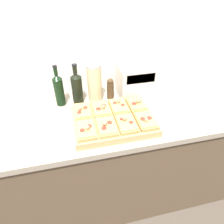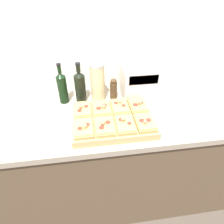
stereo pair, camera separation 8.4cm
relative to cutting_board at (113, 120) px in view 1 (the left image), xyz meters
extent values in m
cube|color=silver|center=(0.00, 0.46, 0.31)|extent=(6.00, 0.06, 2.50)
cube|color=brown|center=(0.00, 0.11, -0.50)|extent=(2.60, 0.64, 0.87)
cube|color=gray|center=(0.00, 0.11, -0.04)|extent=(2.63, 0.67, 0.04)
cube|color=tan|center=(0.00, 0.00, 0.00)|extent=(0.48, 0.36, 0.04)
cube|color=tan|center=(-0.17, 0.09, 0.03)|extent=(0.11, 0.16, 0.02)
cube|color=#E5A856|center=(-0.17, 0.09, 0.05)|extent=(0.10, 0.15, 0.01)
cylinder|color=#AD2D23|center=(-0.19, 0.06, 0.05)|extent=(0.03, 0.03, 0.00)
cylinder|color=#AD2D23|center=(-0.15, 0.10, 0.05)|extent=(0.03, 0.03, 0.00)
sphere|color=#937A5B|center=(-0.19, 0.08, 0.06)|extent=(0.03, 0.03, 0.03)
cube|color=tan|center=(-0.06, 0.09, 0.03)|extent=(0.11, 0.16, 0.02)
cube|color=#E5A856|center=(-0.06, 0.09, 0.05)|extent=(0.10, 0.15, 0.01)
cylinder|color=#AD2D23|center=(-0.08, 0.07, 0.05)|extent=(0.03, 0.03, 0.00)
cylinder|color=#AD2D23|center=(-0.04, 0.09, 0.05)|extent=(0.03, 0.03, 0.00)
sphere|color=#937A5B|center=(-0.05, 0.07, 0.06)|extent=(0.03, 0.03, 0.03)
cube|color=tan|center=(0.06, 0.09, 0.03)|extent=(0.11, 0.16, 0.02)
cube|color=#E5A856|center=(0.06, 0.09, 0.05)|extent=(0.10, 0.15, 0.01)
cylinder|color=#AD2D23|center=(0.04, 0.11, 0.05)|extent=(0.03, 0.03, 0.00)
cylinder|color=#AD2D23|center=(0.08, 0.07, 0.05)|extent=(0.03, 0.03, 0.00)
sphere|color=#937A5B|center=(0.06, 0.11, 0.06)|extent=(0.02, 0.02, 0.02)
cube|color=tan|center=(0.17, 0.09, 0.03)|extent=(0.11, 0.16, 0.02)
cube|color=#E5A856|center=(0.17, 0.09, 0.05)|extent=(0.10, 0.15, 0.01)
cylinder|color=#AD2D23|center=(0.15, 0.07, 0.05)|extent=(0.03, 0.03, 0.00)
cylinder|color=#AD2D23|center=(0.19, 0.09, 0.05)|extent=(0.03, 0.03, 0.00)
sphere|color=#937A5B|center=(0.19, 0.08, 0.06)|extent=(0.03, 0.03, 0.03)
cube|color=tan|center=(-0.17, -0.09, 0.03)|extent=(0.11, 0.16, 0.02)
cube|color=#E5A856|center=(-0.17, -0.09, 0.05)|extent=(0.10, 0.15, 0.01)
cylinder|color=#AD2D23|center=(-0.19, -0.10, 0.05)|extent=(0.03, 0.03, 0.00)
cylinder|color=#AD2D23|center=(-0.15, -0.08, 0.05)|extent=(0.03, 0.03, 0.00)
sphere|color=#937A5B|center=(-0.17, -0.10, 0.06)|extent=(0.03, 0.03, 0.03)
cube|color=tan|center=(-0.06, -0.09, 0.03)|extent=(0.11, 0.16, 0.02)
cube|color=#E5A856|center=(-0.06, -0.09, 0.05)|extent=(0.10, 0.15, 0.01)
cylinder|color=#AD2D23|center=(-0.08, -0.11, 0.05)|extent=(0.03, 0.03, 0.00)
cylinder|color=#AD2D23|center=(-0.04, -0.07, 0.05)|extent=(0.03, 0.03, 0.00)
sphere|color=#937A5B|center=(-0.07, -0.09, 0.06)|extent=(0.03, 0.03, 0.03)
cube|color=tan|center=(0.06, -0.09, 0.03)|extent=(0.11, 0.16, 0.02)
cube|color=#E5A856|center=(0.06, -0.09, 0.05)|extent=(0.10, 0.15, 0.01)
cylinder|color=#AD2D23|center=(0.04, -0.06, 0.05)|extent=(0.02, 0.02, 0.00)
cylinder|color=#AD2D23|center=(0.08, -0.10, 0.05)|extent=(0.02, 0.02, 0.00)
sphere|color=#937A5B|center=(0.05, -0.07, 0.06)|extent=(0.03, 0.03, 0.03)
cube|color=tan|center=(0.17, -0.09, 0.03)|extent=(0.11, 0.16, 0.02)
cube|color=#E5A856|center=(0.17, -0.09, 0.05)|extent=(0.10, 0.15, 0.01)
cylinder|color=#AD2D23|center=(0.15, -0.09, 0.05)|extent=(0.03, 0.03, 0.00)
cylinder|color=#AD2D23|center=(0.19, -0.09, 0.05)|extent=(0.03, 0.03, 0.00)
sphere|color=#937A5B|center=(0.17, -0.11, 0.06)|extent=(0.02, 0.02, 0.02)
cylinder|color=black|center=(-0.30, 0.28, 0.08)|extent=(0.06, 0.06, 0.19)
cone|color=black|center=(-0.30, 0.28, 0.19)|extent=(0.06, 0.06, 0.03)
cylinder|color=black|center=(-0.30, 0.28, 0.23)|extent=(0.02, 0.02, 0.05)
cylinder|color=black|center=(-0.30, 0.28, 0.26)|extent=(0.03, 0.03, 0.01)
cylinder|color=black|center=(-0.18, 0.28, 0.07)|extent=(0.07, 0.07, 0.19)
cone|color=black|center=(-0.18, 0.28, 0.18)|extent=(0.07, 0.07, 0.03)
cylinder|color=black|center=(-0.18, 0.28, 0.22)|extent=(0.03, 0.03, 0.05)
cylinder|color=black|center=(-0.18, 0.28, 0.25)|extent=(0.03, 0.03, 0.01)
cylinder|color=beige|center=(-0.06, 0.28, 0.11)|extent=(0.10, 0.10, 0.26)
cylinder|color=#B2B2B7|center=(-0.06, 0.28, 0.24)|extent=(0.10, 0.10, 0.02)
cylinder|color=#47331E|center=(0.05, 0.28, 0.04)|extent=(0.05, 0.05, 0.12)
sphere|color=#47331E|center=(0.05, 0.28, 0.11)|extent=(0.04, 0.04, 0.04)
cube|color=beige|center=(0.23, 0.28, 0.09)|extent=(0.24, 0.21, 0.23)
cube|color=black|center=(0.23, 0.18, 0.16)|extent=(0.19, 0.01, 0.06)
cube|color=black|center=(0.36, 0.28, 0.11)|extent=(0.02, 0.02, 0.02)
camera|label=1|loc=(-0.22, -0.91, 0.78)|focal=32.00mm
camera|label=2|loc=(-0.14, -0.92, 0.78)|focal=32.00mm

